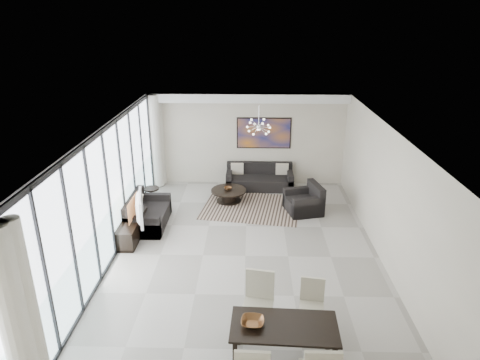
{
  "coord_description": "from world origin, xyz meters",
  "views": [
    {
      "loc": [
        0.1,
        -8.34,
        5.08
      ],
      "look_at": [
        -0.16,
        1.5,
        1.25
      ],
      "focal_mm": 32.0,
      "sensor_mm": 36.0,
      "label": 1
    }
  ],
  "objects_px": {
    "tv_console": "(132,228)",
    "television": "(136,208)",
    "sofa_main": "(260,180)",
    "dining_table": "(284,330)",
    "coffee_table": "(229,195)"
  },
  "relations": [
    {
      "from": "tv_console",
      "to": "television",
      "type": "height_order",
      "value": "television"
    },
    {
      "from": "coffee_table",
      "to": "sofa_main",
      "type": "bearing_deg",
      "value": 49.49
    },
    {
      "from": "coffee_table",
      "to": "dining_table",
      "type": "height_order",
      "value": "dining_table"
    },
    {
      "from": "coffee_table",
      "to": "sofa_main",
      "type": "xyz_separation_m",
      "value": [
        0.91,
        1.06,
        0.05
      ]
    },
    {
      "from": "sofa_main",
      "to": "television",
      "type": "height_order",
      "value": "television"
    },
    {
      "from": "coffee_table",
      "to": "television",
      "type": "bearing_deg",
      "value": -132.72
    },
    {
      "from": "coffee_table",
      "to": "dining_table",
      "type": "distance_m",
      "value": 6.22
    },
    {
      "from": "coffee_table",
      "to": "dining_table",
      "type": "xyz_separation_m",
      "value": [
        1.16,
        -6.1,
        0.39
      ]
    },
    {
      "from": "coffee_table",
      "to": "dining_table",
      "type": "relative_size",
      "value": 0.61
    },
    {
      "from": "tv_console",
      "to": "sofa_main",
      "type": "bearing_deg",
      "value": 46.1
    },
    {
      "from": "coffee_table",
      "to": "television",
      "type": "relative_size",
      "value": 0.89
    },
    {
      "from": "sofa_main",
      "to": "television",
      "type": "bearing_deg",
      "value": -132.03
    },
    {
      "from": "sofa_main",
      "to": "dining_table",
      "type": "height_order",
      "value": "sofa_main"
    },
    {
      "from": "television",
      "to": "dining_table",
      "type": "relative_size",
      "value": 0.68
    },
    {
      "from": "coffee_table",
      "to": "sofa_main",
      "type": "height_order",
      "value": "sofa_main"
    }
  ]
}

